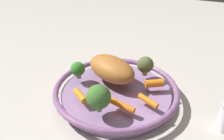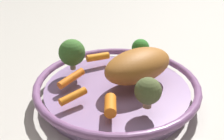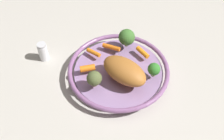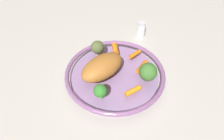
% 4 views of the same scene
% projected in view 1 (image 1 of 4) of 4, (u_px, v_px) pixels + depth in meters
% --- Properties ---
extents(ground_plane, '(2.52, 2.52, 0.00)m').
position_uv_depth(ground_plane, '(116.00, 100.00, 0.71)').
color(ground_plane, '#B7B2A8').
extents(serving_bowl, '(0.35, 0.35, 0.05)m').
position_uv_depth(serving_bowl, '(116.00, 93.00, 0.70)').
color(serving_bowl, '#8E709E').
rests_on(serving_bowl, ground_plane).
extents(roast_chicken_piece, '(0.19, 0.15, 0.07)m').
position_uv_depth(roast_chicken_piece, '(112.00, 69.00, 0.71)').
color(roast_chicken_piece, '#A86429').
rests_on(roast_chicken_piece, serving_bowl).
extents(baby_carrot_center, '(0.06, 0.04, 0.02)m').
position_uv_depth(baby_carrot_center, '(148.00, 101.00, 0.62)').
color(baby_carrot_center, orange).
rests_on(baby_carrot_center, serving_bowl).
extents(baby_carrot_back, '(0.07, 0.03, 0.02)m').
position_uv_depth(baby_carrot_back, '(122.00, 105.00, 0.60)').
color(baby_carrot_back, orange).
rests_on(baby_carrot_back, serving_bowl).
extents(baby_carrot_near_rim, '(0.06, 0.04, 0.02)m').
position_uv_depth(baby_carrot_near_rim, '(154.00, 83.00, 0.68)').
color(baby_carrot_near_rim, orange).
rests_on(baby_carrot_near_rim, serving_bowl).
extents(baby_carrot_right, '(0.05, 0.05, 0.02)m').
position_uv_depth(baby_carrot_right, '(80.00, 96.00, 0.63)').
color(baby_carrot_right, orange).
rests_on(baby_carrot_right, serving_bowl).
extents(broccoli_floret_edge, '(0.05, 0.05, 0.06)m').
position_uv_depth(broccoli_floret_edge, '(145.00, 65.00, 0.72)').
color(broccoli_floret_edge, tan).
rests_on(broccoli_floret_edge, serving_bowl).
extents(broccoli_floret_small, '(0.06, 0.06, 0.07)m').
position_uv_depth(broccoli_floret_small, '(97.00, 97.00, 0.58)').
color(broccoli_floret_small, tan).
rests_on(broccoli_floret_small, serving_bowl).
extents(broccoli_floret_large, '(0.04, 0.04, 0.05)m').
position_uv_depth(broccoli_floret_large, '(78.00, 69.00, 0.71)').
color(broccoli_floret_large, '#96AB66').
rests_on(broccoli_floret_large, serving_bowl).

